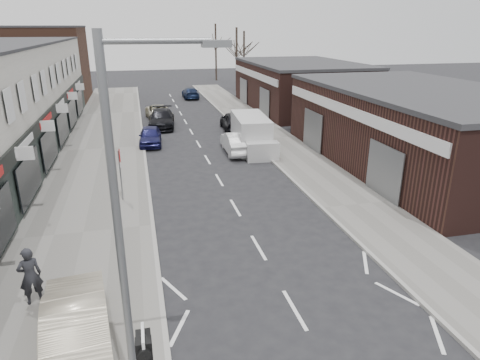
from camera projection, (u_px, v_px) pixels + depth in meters
ground at (321, 356)px, 11.21m from camera, size 160.00×160.00×0.00m
pavement_left at (102, 149)px, 29.80m from camera, size 5.50×64.00×0.12m
pavement_right at (273, 139)px, 32.57m from camera, size 3.50×64.00×0.12m
brick_block_far at (48, 65)px, 47.98m from camera, size 8.00×10.00×8.00m
right_unit_near at (420, 129)px, 26.01m from camera, size 10.00×18.00×4.50m
right_unit_far at (300, 86)px, 44.29m from camera, size 10.00×16.00×4.50m
tree_far_a at (237, 91)px, 57.08m from camera, size 3.60×3.60×8.00m
tree_far_b at (244, 85)px, 63.11m from camera, size 3.60×3.60×7.50m
tree_far_c at (216, 80)px, 67.93m from camera, size 3.60×3.60×8.50m
street_lamp at (128, 229)px, 7.90m from camera, size 2.23×0.22×8.00m
warning_sign at (120, 159)px, 20.28m from camera, size 0.12×0.80×2.70m
white_van at (251, 134)px, 29.61m from camera, size 2.53×6.14×2.33m
sedan_on_pavement at (76, 319)px, 11.28m from camera, size 2.14×4.70×1.49m
pedestrian at (30, 276)px, 12.89m from camera, size 0.80×0.67×1.86m
parked_car_left_a at (150, 136)px, 30.89m from camera, size 1.78×3.94×1.31m
parked_car_left_b at (162, 119)px, 36.28m from camera, size 2.55×5.26×1.48m
parked_car_left_c at (159, 113)px, 39.24m from camera, size 2.53×4.78×1.28m
parked_car_right_a at (236, 142)px, 28.93m from camera, size 1.68×4.44×1.44m
parked_car_right_b at (234, 121)px, 35.21m from camera, size 2.13×4.71×1.57m
parked_car_right_c at (190, 93)px, 50.97m from camera, size 1.83×4.37×1.26m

